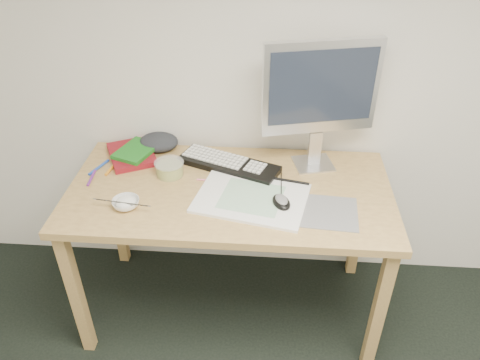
{
  "coord_description": "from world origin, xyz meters",
  "views": [
    {
      "loc": [
        -0.08,
        -0.21,
        1.93
      ],
      "look_at": [
        -0.19,
        1.38,
        0.83
      ],
      "focal_mm": 35.0,
      "sensor_mm": 36.0,
      "label": 1
    }
  ],
  "objects_px": {
    "desk": "(230,203)",
    "sketchpad": "(251,198)",
    "rice_bowl": "(126,203)",
    "keyboard": "(229,165)",
    "monitor": "(321,91)"
  },
  "relations": [
    {
      "from": "desk",
      "to": "sketchpad",
      "type": "distance_m",
      "value": 0.15
    },
    {
      "from": "sketchpad",
      "to": "rice_bowl",
      "type": "relative_size",
      "value": 4.06
    },
    {
      "from": "keyboard",
      "to": "monitor",
      "type": "distance_m",
      "value": 0.53
    },
    {
      "from": "keyboard",
      "to": "rice_bowl",
      "type": "xyz_separation_m",
      "value": [
        -0.39,
        -0.33,
        0.0
      ]
    },
    {
      "from": "sketchpad",
      "to": "monitor",
      "type": "xyz_separation_m",
      "value": [
        0.27,
        0.29,
        0.36
      ]
    },
    {
      "from": "rice_bowl",
      "to": "sketchpad",
      "type": "bearing_deg",
      "value": 9.95
    },
    {
      "from": "sketchpad",
      "to": "monitor",
      "type": "relative_size",
      "value": 0.77
    },
    {
      "from": "sketchpad",
      "to": "keyboard",
      "type": "height_order",
      "value": "keyboard"
    },
    {
      "from": "monitor",
      "to": "rice_bowl",
      "type": "bearing_deg",
      "value": -167.57
    },
    {
      "from": "monitor",
      "to": "rice_bowl",
      "type": "height_order",
      "value": "monitor"
    },
    {
      "from": "sketchpad",
      "to": "rice_bowl",
      "type": "xyz_separation_m",
      "value": [
        -0.51,
        -0.09,
        0.01
      ]
    },
    {
      "from": "desk",
      "to": "keyboard",
      "type": "relative_size",
      "value": 2.99
    },
    {
      "from": "monitor",
      "to": "keyboard",
      "type": "bearing_deg",
      "value": 173.98
    },
    {
      "from": "desk",
      "to": "keyboard",
      "type": "height_order",
      "value": "keyboard"
    },
    {
      "from": "keyboard",
      "to": "rice_bowl",
      "type": "height_order",
      "value": "rice_bowl"
    }
  ]
}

